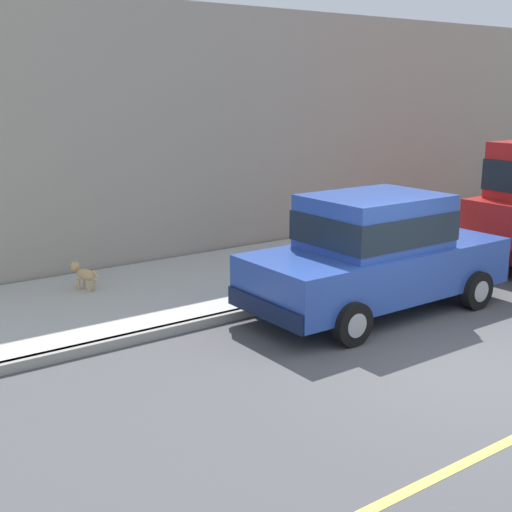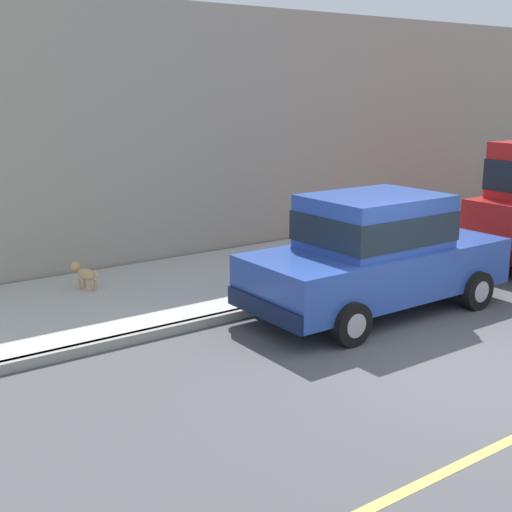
# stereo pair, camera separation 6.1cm
# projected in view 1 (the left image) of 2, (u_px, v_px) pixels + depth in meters

# --- Properties ---
(ground_plane) EXTENTS (80.00, 80.00, 0.00)m
(ground_plane) POSITION_uv_depth(u_px,v_px,m) (456.00, 365.00, 8.88)
(ground_plane) COLOR #4C4C4F
(curb) EXTENTS (0.16, 64.00, 0.14)m
(curb) POSITION_uv_depth(u_px,v_px,m) (302.00, 300.00, 11.39)
(curb) COLOR gray
(curb) RESTS_ON ground
(sidewalk) EXTENTS (3.60, 64.00, 0.14)m
(sidewalk) POSITION_uv_depth(u_px,v_px,m) (241.00, 276.00, 12.81)
(sidewalk) COLOR #B7B5AD
(sidewalk) RESTS_ON ground
(car_blue_sedan) EXTENTS (2.05, 4.60, 1.92)m
(car_blue_sedan) POSITION_uv_depth(u_px,v_px,m) (376.00, 252.00, 10.81)
(car_blue_sedan) COLOR #28479E
(car_blue_sedan) RESTS_ON ground
(dog_tan) EXTENTS (0.74, 0.33, 0.49)m
(dog_tan) POSITION_uv_depth(u_px,v_px,m) (83.00, 274.00, 11.65)
(dog_tan) COLOR tan
(dog_tan) RESTS_ON sidewalk
(fire_hydrant) EXTENTS (0.34, 0.24, 0.72)m
(fire_hydrant) POSITION_uv_depth(u_px,v_px,m) (333.00, 262.00, 12.26)
(fire_hydrant) COLOR gold
(fire_hydrant) RESTS_ON sidewalk
(building_facade) EXTENTS (0.50, 20.00, 5.19)m
(building_facade) POSITION_uv_depth(u_px,v_px,m) (345.00, 128.00, 16.40)
(building_facade) COLOR #9E9384
(building_facade) RESTS_ON ground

